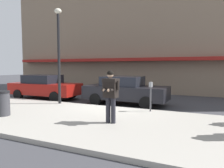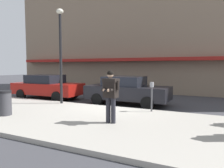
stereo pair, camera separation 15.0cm
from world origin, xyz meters
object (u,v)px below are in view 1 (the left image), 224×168
at_px(parked_sedan_near, 45,87).
at_px(parking_meter, 151,92).
at_px(trash_bin, 3,103).
at_px(parked_sedan_mid, 125,90).
at_px(man_texting_on_phone, 111,91).
at_px(street_lamp_post, 59,46).

bearing_deg(parked_sedan_near, parking_meter, -11.76).
distance_m(parked_sedan_near, parking_meter, 7.44).
relative_size(parked_sedan_near, trash_bin, 4.66).
bearing_deg(parked_sedan_near, parked_sedan_mid, 3.17).
height_order(parked_sedan_near, parking_meter, parked_sedan_near).
bearing_deg(man_texting_on_phone, parked_sedan_mid, 105.35).
distance_m(man_texting_on_phone, parking_meter, 2.61).
relative_size(street_lamp_post, parking_meter, 3.84).
relative_size(parked_sedan_mid, parking_meter, 3.55).
bearing_deg(parked_sedan_mid, parked_sedan_near, -176.83).
bearing_deg(parked_sedan_mid, man_texting_on_phone, -74.65).
height_order(parked_sedan_near, parked_sedan_mid, same).
xyz_separation_m(parked_sedan_mid, street_lamp_post, (-2.94, -1.86, 2.35)).
height_order(parking_meter, trash_bin, parking_meter).
bearing_deg(parking_meter, parked_sedan_mid, 136.49).
relative_size(street_lamp_post, trash_bin, 4.98).
distance_m(parking_meter, trash_bin, 6.03).
relative_size(parked_sedan_mid, trash_bin, 4.61).
bearing_deg(man_texting_on_phone, parking_meter, 73.66).
xyz_separation_m(parked_sedan_near, parked_sedan_mid, (5.37, 0.30, 0.00)).
height_order(parked_sedan_near, man_texting_on_phone, man_texting_on_phone).
bearing_deg(trash_bin, street_lamp_post, 86.49).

